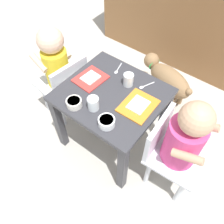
# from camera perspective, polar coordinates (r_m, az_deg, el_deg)

# --- Properties ---
(ground_plane) EXTENTS (7.00, 7.00, 0.00)m
(ground_plane) POSITION_cam_1_polar(r_m,az_deg,el_deg) (1.66, 0.00, -6.61)
(ground_plane) COLOR #B2ADA3
(kitchen_cabinet_back) EXTENTS (1.63, 0.34, 0.90)m
(kitchen_cabinet_back) POSITION_cam_1_polar(r_m,az_deg,el_deg) (2.10, 20.32, 21.59)
(kitchen_cabinet_back) COLOR brown
(kitchen_cabinet_back) RESTS_ON ground
(dining_table) EXTENTS (0.55, 0.50, 0.48)m
(dining_table) POSITION_cam_1_polar(r_m,az_deg,el_deg) (1.34, 0.00, 1.94)
(dining_table) COLOR #333338
(dining_table) RESTS_ON ground
(seated_child_left) EXTENTS (0.31, 0.31, 0.69)m
(seated_child_left) POSITION_cam_1_polar(r_m,az_deg,el_deg) (1.53, -13.13, 11.09)
(seated_child_left) COLOR silver
(seated_child_left) RESTS_ON ground
(seated_child_right) EXTENTS (0.30, 0.30, 0.70)m
(seated_child_right) POSITION_cam_1_polar(r_m,az_deg,el_deg) (1.19, 16.79, -6.48)
(seated_child_right) COLOR silver
(seated_child_right) RESTS_ON ground
(dog) EXTENTS (0.48, 0.27, 0.29)m
(dog) POSITION_cam_1_polar(r_m,az_deg,el_deg) (1.82, 13.30, 7.98)
(dog) COLOR olive
(dog) RESTS_ON ground
(food_tray_left) EXTENTS (0.16, 0.18, 0.02)m
(food_tray_left) POSITION_cam_1_polar(r_m,az_deg,el_deg) (1.35, -5.26, 8.16)
(food_tray_left) COLOR red
(food_tray_left) RESTS_ON dining_table
(food_tray_right) EXTENTS (0.16, 0.20, 0.02)m
(food_tray_right) POSITION_cam_1_polar(r_m,az_deg,el_deg) (1.22, 6.41, 1.58)
(food_tray_right) COLOR orange
(food_tray_right) RESTS_ON dining_table
(water_cup_left) EXTENTS (0.06, 0.06, 0.07)m
(water_cup_left) POSITION_cam_1_polar(r_m,az_deg,el_deg) (1.30, 4.00, 7.73)
(water_cup_left) COLOR white
(water_cup_left) RESTS_ON dining_table
(water_cup_right) EXTENTS (0.06, 0.06, 0.07)m
(water_cup_right) POSITION_cam_1_polar(r_m,az_deg,el_deg) (1.18, -4.59, 1.93)
(water_cup_right) COLOR white
(water_cup_right) RESTS_ON dining_table
(veggie_bowl_near) EXTENTS (0.08, 0.08, 0.04)m
(veggie_bowl_near) POSITION_cam_1_polar(r_m,az_deg,el_deg) (1.13, -1.34, -2.39)
(veggie_bowl_near) COLOR white
(veggie_bowl_near) RESTS_ON dining_table
(veggie_bowl_far) EXTENTS (0.08, 0.08, 0.04)m
(veggie_bowl_far) POSITION_cam_1_polar(r_m,az_deg,el_deg) (1.22, -9.24, 2.25)
(veggie_bowl_far) COLOR silver
(veggie_bowl_far) RESTS_ON dining_table
(spoon_by_left_tray) EXTENTS (0.04, 0.10, 0.01)m
(spoon_by_left_tray) POSITION_cam_1_polar(r_m,az_deg,el_deg) (1.41, 1.39, 10.31)
(spoon_by_left_tray) COLOR silver
(spoon_by_left_tray) RESTS_ON dining_table
(spoon_by_right_tray) EXTENTS (0.05, 0.10, 0.01)m
(spoon_by_right_tray) POSITION_cam_1_polar(r_m,az_deg,el_deg) (1.32, 8.11, 6.33)
(spoon_by_right_tray) COLOR silver
(spoon_by_right_tray) RESTS_ON dining_table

